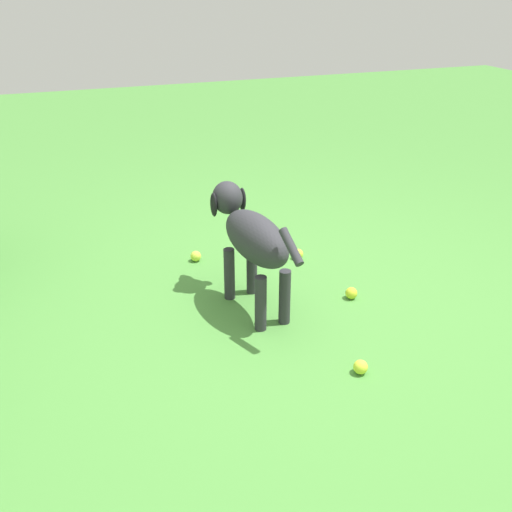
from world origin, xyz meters
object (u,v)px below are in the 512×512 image
at_px(tennis_ball_1, 196,256).
at_px(tennis_ball_2, 298,254).
at_px(tennis_ball_0, 361,367).
at_px(dog, 251,236).
at_px(tennis_ball_3, 351,293).

height_order(tennis_ball_1, tennis_ball_2, same).
relative_size(tennis_ball_0, tennis_ball_1, 1.00).
bearing_deg(dog, tennis_ball_1, 5.02).
bearing_deg(tennis_ball_2, dog, -136.93).
height_order(dog, tennis_ball_3, dog).
distance_m(tennis_ball_0, tennis_ball_1, 1.42).
bearing_deg(tennis_ball_1, dog, -77.06).
distance_m(tennis_ball_1, tennis_ball_2, 0.64).
bearing_deg(tennis_ball_3, tennis_ball_2, 97.69).
height_order(dog, tennis_ball_0, dog).
relative_size(tennis_ball_0, tennis_ball_3, 1.00).
xyz_separation_m(tennis_ball_0, tennis_ball_1, (-0.40, 1.36, 0.00)).
height_order(tennis_ball_0, tennis_ball_3, same).
distance_m(dog, tennis_ball_1, 0.74).
bearing_deg(tennis_ball_0, tennis_ball_2, 79.90).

